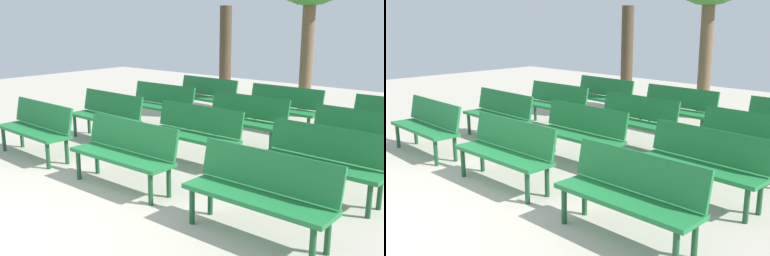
# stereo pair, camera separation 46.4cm
# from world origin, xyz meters

# --- Properties ---
(ground_plane) EXTENTS (24.00, 24.00, 0.00)m
(ground_plane) POSITION_xyz_m (0.00, 0.00, 0.00)
(ground_plane) COLOR #B2A899
(bench_r0_c0) EXTENTS (1.61, 0.53, 0.87)m
(bench_r0_c0) POSITION_xyz_m (-2.11, 1.58, 0.50)
(bench_r0_c0) COLOR #1E7238
(bench_r0_c0) RESTS_ON ground_plane
(bench_r0_c1) EXTENTS (1.61, 0.50, 0.87)m
(bench_r0_c1) POSITION_xyz_m (-0.00, 1.60, 0.50)
(bench_r0_c1) COLOR #1E7238
(bench_r0_c1) RESTS_ON ground_plane
(bench_r0_c2) EXTENTS (1.60, 0.48, 0.87)m
(bench_r0_c2) POSITION_xyz_m (2.11, 1.54, 0.50)
(bench_r0_c2) COLOR #1E7238
(bench_r0_c2) RESTS_ON ground_plane
(bench_r1_c0) EXTENTS (1.61, 0.53, 0.87)m
(bench_r1_c0) POSITION_xyz_m (-2.03, 2.95, 0.50)
(bench_r1_c0) COLOR #1E7238
(bench_r1_c0) RESTS_ON ground_plane
(bench_r1_c1) EXTENTS (1.60, 0.49, 0.87)m
(bench_r1_c1) POSITION_xyz_m (0.01, 3.00, 0.50)
(bench_r1_c1) COLOR #1E7238
(bench_r1_c1) RESTS_ON ground_plane
(bench_r1_c2) EXTENTS (1.62, 0.54, 0.87)m
(bench_r1_c2) POSITION_xyz_m (2.12, 2.95, 0.50)
(bench_r1_c2) COLOR #1E7238
(bench_r1_c2) RESTS_ON ground_plane
(bench_r2_c0) EXTENTS (1.61, 0.50, 0.87)m
(bench_r2_c0) POSITION_xyz_m (-2.07, 4.36, 0.50)
(bench_r2_c0) COLOR #1E7238
(bench_r2_c0) RESTS_ON ground_plane
(bench_r2_c1) EXTENTS (1.61, 0.52, 0.87)m
(bench_r2_c1) POSITION_xyz_m (0.04, 4.32, 0.50)
(bench_r2_c1) COLOR #1E7238
(bench_r2_c1) RESTS_ON ground_plane
(bench_r2_c2) EXTENTS (1.62, 0.54, 0.87)m
(bench_r2_c2) POSITION_xyz_m (2.11, 4.29, 0.50)
(bench_r2_c2) COLOR #1E7238
(bench_r2_c2) RESTS_ON ground_plane
(bench_r3_c0) EXTENTS (1.62, 0.54, 0.87)m
(bench_r3_c0) POSITION_xyz_m (-2.01, 5.78, 0.50)
(bench_r3_c0) COLOR #1E7238
(bench_r3_c0) RESTS_ON ground_plane
(bench_r3_c1) EXTENTS (1.61, 0.51, 0.87)m
(bench_r3_c1) POSITION_xyz_m (0.02, 5.69, 0.50)
(bench_r3_c1) COLOR #1E7238
(bench_r3_c1) RESTS_ON ground_plane
(tree_0) EXTENTS (0.34, 0.34, 2.55)m
(tree_0) POSITION_xyz_m (-3.46, 8.50, 1.28)
(tree_0) COLOR #4C3A28
(tree_0) RESTS_ON ground_plane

